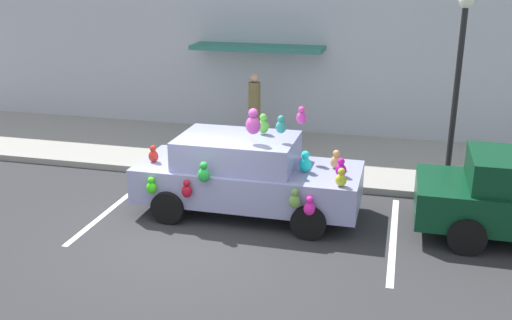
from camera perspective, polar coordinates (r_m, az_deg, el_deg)
The scene contains 9 objects.
ground_plane at distance 10.60m, azimuth -6.66°, elevation -7.73°, with size 60.00×60.00×0.00m, color #2D2D30.
sidewalk at distance 15.00m, azimuth 0.09°, elevation 0.72°, with size 24.00×4.00×0.15m, color gray.
storefront_building at distance 16.43m, azimuth 1.98°, elevation 13.39°, with size 24.00×1.25×6.40m.
parking_stripe_front at distance 10.89m, azimuth 13.29°, elevation -7.37°, with size 0.12×3.60×0.01m, color silver.
parking_stripe_rear at distance 12.21m, azimuth -13.80°, elevation -4.49°, with size 0.12×3.60×0.01m, color silver.
plush_covered_car at distance 11.34m, azimuth -1.00°, elevation -1.39°, with size 4.33×2.01×2.20m.
teddy_bear_on_sidewalk at distance 14.00m, azimuth -5.74°, elevation 0.83°, with size 0.32×0.26×0.60m.
street_lamp_post at distance 12.56m, azimuth 19.18°, elevation 7.99°, with size 0.28×0.28×4.00m.
pedestrian_near_shopfront at distance 15.48m, azimuth -0.16°, elevation 4.87°, with size 0.32×0.32×1.82m.
Camera 1 is at (3.53, -8.84, 4.68)m, focal length 40.87 mm.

